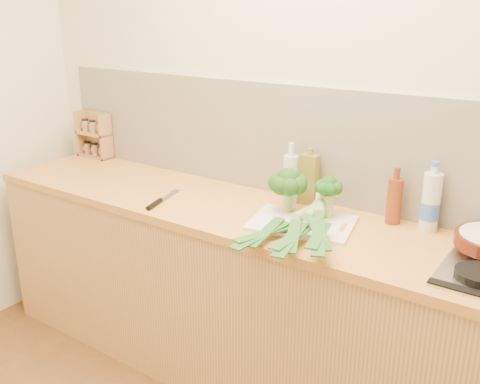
# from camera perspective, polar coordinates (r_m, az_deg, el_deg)

# --- Properties ---
(room_shell) EXTENTS (3.50, 3.50, 3.50)m
(room_shell) POSITION_cam_1_polar(r_m,az_deg,el_deg) (2.53, 7.44, 5.04)
(room_shell) COLOR beige
(room_shell) RESTS_ON ground
(counter) EXTENTS (3.20, 0.62, 0.90)m
(counter) POSITION_cam_1_polar(r_m,az_deg,el_deg) (2.57, 3.67, -12.05)
(counter) COLOR tan
(counter) RESTS_ON ground
(chopping_board) EXTENTS (0.48, 0.40, 0.01)m
(chopping_board) POSITION_cam_1_polar(r_m,az_deg,el_deg) (2.29, 6.64, -3.30)
(chopping_board) COLOR beige
(chopping_board) RESTS_ON counter
(broccoli_left) EXTENTS (0.17, 0.18, 0.20)m
(broccoli_left) POSITION_cam_1_polar(r_m,az_deg,el_deg) (2.36, 5.17, 0.95)
(broccoli_left) COLOR #95AC64
(broccoli_left) RESTS_ON chopping_board
(broccoli_right) EXTENTS (0.12, 0.12, 0.18)m
(broccoli_right) POSITION_cam_1_polar(r_m,az_deg,el_deg) (2.32, 9.44, 0.34)
(broccoli_right) COLOR #95AC64
(broccoli_right) RESTS_ON chopping_board
(leek_front) EXTENTS (0.12, 0.64, 0.04)m
(leek_front) POSITION_cam_1_polar(r_m,az_deg,el_deg) (2.25, 5.62, -2.86)
(leek_front) COLOR white
(leek_front) RESTS_ON chopping_board
(leek_mid) EXTENTS (0.20, 0.65, 0.04)m
(leek_mid) POSITION_cam_1_polar(r_m,az_deg,el_deg) (2.22, 7.12, -2.80)
(leek_mid) COLOR white
(leek_mid) RESTS_ON chopping_board
(leek_back) EXTENTS (0.32, 0.60, 0.04)m
(leek_back) POSITION_cam_1_polar(r_m,az_deg,el_deg) (2.21, 8.47, -2.46)
(leek_back) COLOR white
(leek_back) RESTS_ON chopping_board
(chefs_knife) EXTENTS (0.11, 0.31, 0.02)m
(chefs_knife) POSITION_cam_1_polar(r_m,az_deg,el_deg) (2.55, -8.72, -1.05)
(chefs_knife) COLOR silver
(chefs_knife) RESTS_ON counter
(spice_rack) EXTENTS (0.23, 0.09, 0.28)m
(spice_rack) POSITION_cam_1_polar(r_m,az_deg,el_deg) (3.43, -15.16, 5.63)
(spice_rack) COLOR #B97D4F
(spice_rack) RESTS_ON counter
(oil_tin) EXTENTS (0.08, 0.05, 0.27)m
(oil_tin) POSITION_cam_1_polar(r_m,az_deg,el_deg) (2.50, 7.39, 1.36)
(oil_tin) COLOR olive
(oil_tin) RESTS_ON counter
(glass_bottle) EXTENTS (0.07, 0.07, 0.29)m
(glass_bottle) POSITION_cam_1_polar(r_m,az_deg,el_deg) (2.51, 5.41, 1.45)
(glass_bottle) COLOR silver
(glass_bottle) RESTS_ON counter
(amber_bottle) EXTENTS (0.06, 0.06, 0.25)m
(amber_bottle) POSITION_cam_1_polar(r_m,az_deg,el_deg) (2.35, 16.14, -0.83)
(amber_bottle) COLOR maroon
(amber_bottle) RESTS_ON counter
(water_bottle) EXTENTS (0.08, 0.08, 0.28)m
(water_bottle) POSITION_cam_1_polar(r_m,az_deg,el_deg) (2.32, 19.66, -1.19)
(water_bottle) COLOR silver
(water_bottle) RESTS_ON counter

